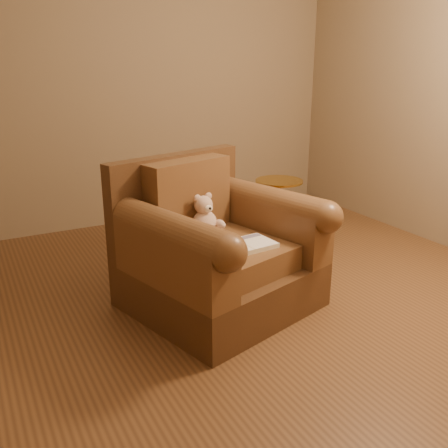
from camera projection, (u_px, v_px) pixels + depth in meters
name	position (u px, v px, depth m)	size (l,w,h in m)	color
floor	(249.00, 297.00, 3.38)	(4.00, 4.00, 0.00)	brown
room	(254.00, 26.00, 2.84)	(4.02, 4.02, 2.71)	#806A4F
armchair	(215.00, 251.00, 3.21)	(1.27, 1.24, 0.94)	#4B2E19
teddy_bear	(206.00, 220.00, 3.20)	(0.21, 0.23, 0.28)	#D1AA92
guidebook	(244.00, 246.00, 3.02)	(0.40, 0.26, 0.03)	beige
side_table	(278.00, 209.00, 4.30)	(0.40, 0.40, 0.56)	gold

